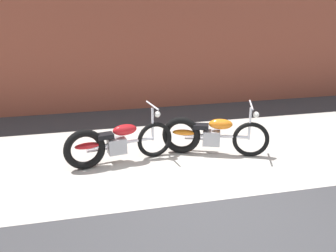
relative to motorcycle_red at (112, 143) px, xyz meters
name	(u,v)px	position (x,y,z in m)	size (l,w,h in m)	color
ground_plane	(210,201)	(1.27, -1.62, -0.40)	(80.00, 80.00, 0.00)	#38383A
sidewalk_slab	(180,154)	(1.27, 0.13, -0.40)	(36.00, 3.50, 0.01)	#B2ADA3
motorcycle_red	(112,143)	(0.00, 0.00, 0.00)	(1.99, 0.65, 1.03)	black
motorcycle_orange	(207,135)	(1.78, 0.03, 0.00)	(1.92, 0.90, 1.03)	black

